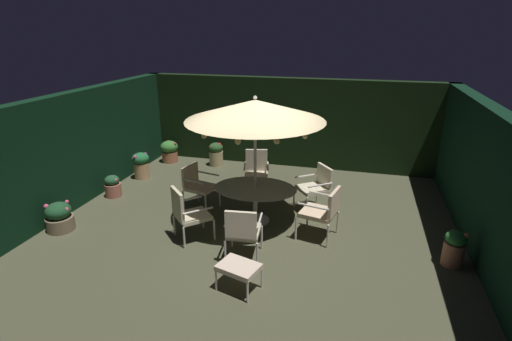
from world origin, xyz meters
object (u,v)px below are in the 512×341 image
(patio_chair_east, at_px, (317,185))
(patio_chair_southeast, at_px, (256,170))
(patio_dining_table, at_px, (255,194))
(patio_chair_north, at_px, (243,229))
(patio_chair_northeast, at_px, (324,209))
(patio_umbrella, at_px, (255,110))
(patio_chair_south, at_px, (197,183))
(potted_plant_left_far, at_px, (59,217))
(potted_plant_right_near, at_px, (454,248))
(potted_plant_back_right, at_px, (216,154))
(potted_plant_left_near, at_px, (141,164))
(ottoman_footrest, at_px, (239,268))
(patio_chair_southwest, at_px, (187,212))
(potted_plant_front_corner, at_px, (169,151))
(potted_plant_right_far, at_px, (113,186))

(patio_chair_east, height_order, patio_chair_southeast, patio_chair_southeast)
(patio_dining_table, relative_size, patio_chair_north, 1.67)
(patio_chair_northeast, bearing_deg, patio_dining_table, 166.91)
(patio_umbrella, bearing_deg, patio_chair_south, 167.07)
(potted_plant_left_far, height_order, potted_plant_right_near, potted_plant_right_near)
(patio_chair_south, xyz_separation_m, potted_plant_back_right, (-0.58, 2.65, -0.21))
(patio_umbrella, xyz_separation_m, potted_plant_left_near, (-3.45, 1.55, -1.88))
(patio_chair_north, height_order, ottoman_footrest, patio_chair_north)
(patio_chair_east, xyz_separation_m, potted_plant_back_right, (-3.05, 2.13, -0.24))
(patio_chair_east, bearing_deg, patio_chair_northeast, -77.81)
(patio_chair_southeast, bearing_deg, ottoman_footrest, -79.26)
(potted_plant_left_near, xyz_separation_m, potted_plant_right_near, (6.96, -2.20, -0.05))
(patio_dining_table, bearing_deg, potted_plant_right_near, -10.52)
(patio_chair_southwest, height_order, ottoman_footrest, patio_chair_southwest)
(patio_chair_south, bearing_deg, potted_plant_front_corner, 127.35)
(patio_chair_southwest, bearing_deg, patio_umbrella, 44.77)
(potted_plant_front_corner, bearing_deg, potted_plant_right_near, -27.47)
(patio_chair_south, bearing_deg, patio_chair_southeast, 45.99)
(patio_chair_northeast, distance_m, potted_plant_left_near, 5.17)
(patio_chair_north, height_order, potted_plant_front_corner, patio_chair_north)
(patio_umbrella, distance_m, potted_plant_front_corner, 4.83)
(potted_plant_right_near, bearing_deg, potted_plant_back_right, 146.40)
(patio_chair_east, relative_size, ottoman_footrest, 1.41)
(potted_plant_left_near, bearing_deg, potted_plant_back_right, 43.11)
(patio_chair_east, relative_size, potted_plant_back_right, 1.46)
(patio_dining_table, xyz_separation_m, patio_chair_southwest, (-1.00, -0.99, -0.04))
(patio_chair_south, height_order, ottoman_footrest, patio_chair_south)
(potted_plant_front_corner, bearing_deg, potted_plant_left_far, -92.39)
(potted_plant_left_far, bearing_deg, patio_chair_southeast, 40.10)
(patio_chair_northeast, height_order, potted_plant_left_far, patio_chair_northeast)
(patio_chair_northeast, bearing_deg, patio_umbrella, 166.91)
(patio_dining_table, bearing_deg, patio_umbrella, 85.44)
(patio_chair_south, bearing_deg, potted_plant_left_near, 149.40)
(patio_chair_south, distance_m, potted_plant_left_near, 2.44)
(potted_plant_left_far, bearing_deg, patio_chair_east, 24.88)
(patio_chair_south, bearing_deg, patio_chair_southwest, -74.67)
(patio_chair_north, bearing_deg, patio_chair_southwest, 161.21)
(potted_plant_back_right, bearing_deg, patio_chair_north, -64.27)
(patio_chair_south, bearing_deg, patio_dining_table, -12.93)
(patio_dining_table, xyz_separation_m, patio_chair_east, (1.12, 0.84, -0.03))
(potted_plant_back_right, bearing_deg, patio_chair_south, -77.75)
(patio_chair_east, relative_size, potted_plant_left_far, 1.71)
(patio_chair_south, bearing_deg, potted_plant_left_far, -143.09)
(patio_chair_east, bearing_deg, patio_umbrella, -143.04)
(patio_chair_northeast, distance_m, potted_plant_front_corner, 5.72)
(patio_dining_table, distance_m, potted_plant_right_far, 3.51)
(patio_chair_east, xyz_separation_m, potted_plant_right_near, (2.40, -1.49, -0.26))
(ottoman_footrest, relative_size, potted_plant_front_corner, 1.11)
(patio_chair_east, distance_m, potted_plant_left_near, 4.63)
(ottoman_footrest, height_order, potted_plant_back_right, potted_plant_back_right)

